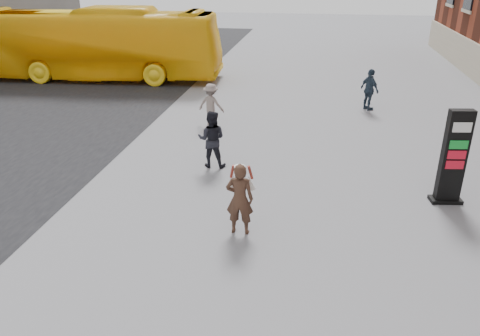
% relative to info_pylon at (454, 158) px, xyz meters
% --- Properties ---
extents(ground, '(100.00, 100.00, 0.00)m').
position_rel_info_pylon_xyz_m(ground, '(-4.73, -1.59, -1.24)').
color(ground, '#9E9EA3').
extents(info_pylon, '(0.84, 0.50, 2.49)m').
position_rel_info_pylon_xyz_m(info_pylon, '(0.00, 0.00, 0.00)').
color(info_pylon, black).
rests_on(info_pylon, ground).
extents(woman, '(0.65, 0.59, 1.72)m').
position_rel_info_pylon_xyz_m(woman, '(-5.06, -2.36, -0.36)').
color(woman, '#3F251C').
rests_on(woman, ground).
extents(bus, '(13.29, 3.97, 3.65)m').
position_rel_info_pylon_xyz_m(bus, '(-15.10, 11.80, 0.58)').
color(bus, yellow).
rests_on(bus, road).
extents(pedestrian_a, '(0.86, 0.68, 1.74)m').
position_rel_info_pylon_xyz_m(pedestrian_a, '(-6.52, 1.29, -0.37)').
color(pedestrian_a, black).
rests_on(pedestrian_a, ground).
extents(pedestrian_b, '(1.12, 0.79, 1.58)m').
position_rel_info_pylon_xyz_m(pedestrian_b, '(-7.43, 5.22, -0.45)').
color(pedestrian_b, gray).
rests_on(pedestrian_b, ground).
extents(pedestrian_c, '(0.93, 1.06, 1.72)m').
position_rel_info_pylon_xyz_m(pedestrian_c, '(-1.32, 8.22, -0.38)').
color(pedestrian_c, '#283747').
rests_on(pedestrian_c, ground).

